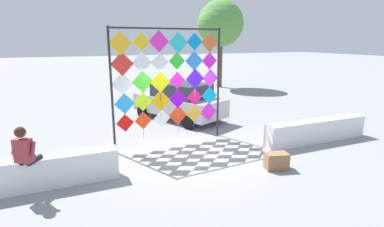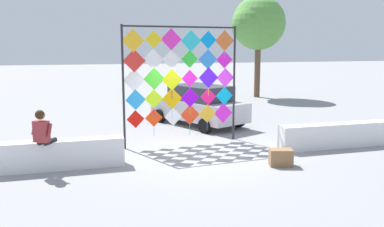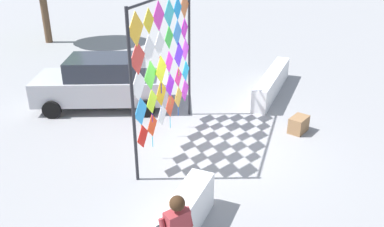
{
  "view_description": "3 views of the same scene",
  "coord_description": "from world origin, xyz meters",
  "px_view_note": "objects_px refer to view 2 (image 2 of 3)",
  "views": [
    {
      "loc": [
        -3.46,
        -7.81,
        3.35
      ],
      "look_at": [
        0.25,
        0.75,
        1.1
      ],
      "focal_mm": 28.7,
      "sensor_mm": 36.0,
      "label": 1
    },
    {
      "loc": [
        -3.42,
        -10.95,
        3.11
      ],
      "look_at": [
        -0.09,
        0.77,
        1.07
      ],
      "focal_mm": 37.88,
      "sensor_mm": 36.0,
      "label": 2
    },
    {
      "loc": [
        -8.3,
        -2.66,
        4.83
      ],
      "look_at": [
        -0.51,
        0.56,
        1.05
      ],
      "focal_mm": 36.16,
      "sensor_mm": 36.0,
      "label": 3
    }
  ],
  "objects_px": {
    "cardboard_box_large": "(281,157)",
    "parked_car": "(199,105)",
    "seated_vendor": "(45,135)",
    "tree_palm_like": "(257,24)",
    "kite_display_rack": "(181,76)"
  },
  "relations": [
    {
      "from": "cardboard_box_large",
      "to": "parked_car",
      "type": "bearing_deg",
      "value": 94.35
    },
    {
      "from": "seated_vendor",
      "to": "tree_palm_like",
      "type": "relative_size",
      "value": 0.26
    },
    {
      "from": "seated_vendor",
      "to": "cardboard_box_large",
      "type": "bearing_deg",
      "value": -10.18
    },
    {
      "from": "seated_vendor",
      "to": "cardboard_box_large",
      "type": "height_order",
      "value": "seated_vendor"
    },
    {
      "from": "kite_display_rack",
      "to": "parked_car",
      "type": "height_order",
      "value": "kite_display_rack"
    },
    {
      "from": "parked_car",
      "to": "cardboard_box_large",
      "type": "height_order",
      "value": "parked_car"
    },
    {
      "from": "kite_display_rack",
      "to": "seated_vendor",
      "type": "distance_m",
      "value": 4.61
    },
    {
      "from": "cardboard_box_large",
      "to": "tree_palm_like",
      "type": "bearing_deg",
      "value": 68.09
    },
    {
      "from": "tree_palm_like",
      "to": "parked_car",
      "type": "bearing_deg",
      "value": -128.09
    },
    {
      "from": "kite_display_rack",
      "to": "cardboard_box_large",
      "type": "bearing_deg",
      "value": -58.13
    },
    {
      "from": "parked_car",
      "to": "kite_display_rack",
      "type": "bearing_deg",
      "value": -116.96
    },
    {
      "from": "kite_display_rack",
      "to": "cardboard_box_large",
      "type": "distance_m",
      "value": 4.12
    },
    {
      "from": "seated_vendor",
      "to": "cardboard_box_large",
      "type": "xyz_separation_m",
      "value": [
        5.87,
        -1.05,
        -0.73
      ]
    },
    {
      "from": "seated_vendor",
      "to": "cardboard_box_large",
      "type": "relative_size",
      "value": 2.72
    },
    {
      "from": "kite_display_rack",
      "to": "tree_palm_like",
      "type": "relative_size",
      "value": 0.62
    }
  ]
}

